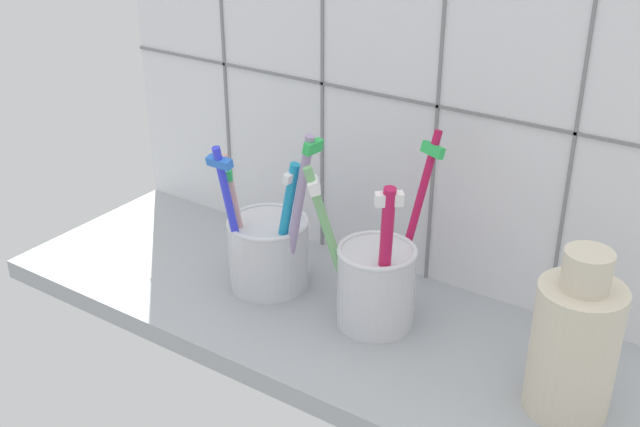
% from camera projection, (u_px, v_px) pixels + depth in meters
% --- Properties ---
extents(counter_slab, '(0.64, 0.22, 0.02)m').
position_uv_depth(counter_slab, '(314.00, 315.00, 0.76)').
color(counter_slab, '#9EA3A8').
rests_on(counter_slab, ground).
extents(tile_wall_back, '(0.64, 0.02, 0.45)m').
position_uv_depth(tile_wall_back, '(384.00, 69.00, 0.75)').
color(tile_wall_back, white).
rests_on(tile_wall_back, ground).
extents(toothbrush_cup_left, '(0.10, 0.10, 0.18)m').
position_uv_depth(toothbrush_cup_left, '(268.00, 248.00, 0.77)').
color(toothbrush_cup_left, silver).
rests_on(toothbrush_cup_left, counter_slab).
extents(toothbrush_cup_right, '(0.09, 0.11, 0.17)m').
position_uv_depth(toothbrush_cup_right, '(376.00, 280.00, 0.71)').
color(toothbrush_cup_right, silver).
rests_on(toothbrush_cup_right, counter_slab).
extents(ceramic_vase, '(0.07, 0.07, 0.14)m').
position_uv_depth(ceramic_vase, '(574.00, 344.00, 0.60)').
color(ceramic_vase, beige).
rests_on(ceramic_vase, counter_slab).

